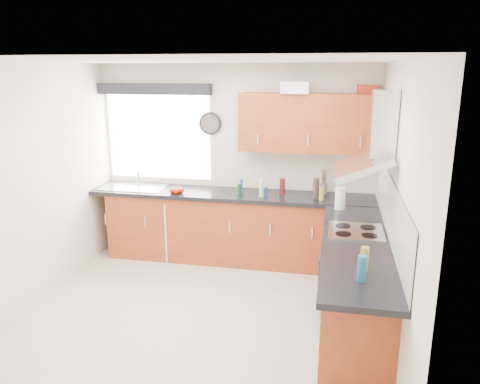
% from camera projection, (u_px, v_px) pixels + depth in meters
% --- Properties ---
extents(ground_plane, '(3.60, 3.60, 0.00)m').
position_uv_depth(ground_plane, '(199.00, 317.00, 4.74)').
color(ground_plane, beige).
extents(ceiling, '(3.60, 3.60, 0.02)m').
position_uv_depth(ceiling, '(193.00, 61.00, 4.10)').
color(ceiling, white).
rests_on(ceiling, wall_back).
extents(wall_back, '(3.60, 0.02, 2.50)m').
position_uv_depth(wall_back, '(236.00, 162.00, 6.12)').
color(wall_back, silver).
rests_on(wall_back, ground_plane).
extents(wall_front, '(3.60, 0.02, 2.50)m').
position_uv_depth(wall_front, '(107.00, 279.00, 2.71)').
color(wall_front, silver).
rests_on(wall_front, ground_plane).
extents(wall_left, '(0.02, 3.60, 2.50)m').
position_uv_depth(wall_left, '(27.00, 188.00, 4.76)').
color(wall_left, silver).
rests_on(wall_left, ground_plane).
extents(wall_right, '(0.02, 3.60, 2.50)m').
position_uv_depth(wall_right, '(395.00, 209.00, 4.07)').
color(wall_right, silver).
rests_on(wall_right, ground_plane).
extents(window, '(1.40, 0.02, 1.10)m').
position_uv_depth(window, '(159.00, 137.00, 6.24)').
color(window, silver).
rests_on(window, wall_back).
extents(window_blind, '(1.50, 0.18, 0.14)m').
position_uv_depth(window_blind, '(154.00, 89.00, 5.99)').
color(window_blind, black).
rests_on(window_blind, wall_back).
extents(splashback, '(0.01, 3.00, 0.54)m').
position_uv_depth(splashback, '(389.00, 207.00, 4.37)').
color(splashback, white).
rests_on(splashback, wall_right).
extents(base_cab_back, '(3.00, 0.58, 0.86)m').
position_uv_depth(base_cab_back, '(224.00, 228.00, 6.08)').
color(base_cab_back, maroon).
rests_on(base_cab_back, ground_plane).
extents(base_cab_corner, '(0.60, 0.60, 0.86)m').
position_uv_depth(base_cab_corner, '(350.00, 236.00, 5.76)').
color(base_cab_corner, maroon).
rests_on(base_cab_corner, ground_plane).
extents(base_cab_right, '(0.58, 2.10, 0.86)m').
position_uv_depth(base_cab_right, '(354.00, 284.00, 4.48)').
color(base_cab_right, maroon).
rests_on(base_cab_right, ground_plane).
extents(worktop_back, '(3.60, 0.62, 0.05)m').
position_uv_depth(worktop_back, '(231.00, 195.00, 5.93)').
color(worktop_back, black).
rests_on(worktop_back, base_cab_back).
extents(worktop_right, '(0.62, 2.42, 0.05)m').
position_uv_depth(worktop_right, '(357.00, 246.00, 4.22)').
color(worktop_right, black).
rests_on(worktop_right, base_cab_right).
extents(sink, '(0.84, 0.46, 0.10)m').
position_uv_depth(sink, '(133.00, 185.00, 6.17)').
color(sink, silver).
rests_on(sink, worktop_back).
extents(oven, '(0.56, 0.58, 0.85)m').
position_uv_depth(oven, '(353.00, 278.00, 4.62)').
color(oven, black).
rests_on(oven, ground_plane).
extents(hob_plate, '(0.52, 0.52, 0.01)m').
position_uv_depth(hob_plate, '(356.00, 231.00, 4.50)').
color(hob_plate, silver).
rests_on(hob_plate, worktop_right).
extents(extractor_hood, '(0.52, 0.78, 0.66)m').
position_uv_depth(extractor_hood, '(373.00, 144.00, 4.26)').
color(extractor_hood, silver).
rests_on(extractor_hood, wall_right).
extents(upper_cabinets, '(1.70, 0.35, 0.70)m').
position_uv_depth(upper_cabinets, '(310.00, 123.00, 5.63)').
color(upper_cabinets, maroon).
rests_on(upper_cabinets, wall_back).
extents(washing_machine, '(0.62, 0.61, 0.79)m').
position_uv_depth(washing_machine, '(159.00, 226.00, 6.27)').
color(washing_machine, silver).
rests_on(washing_machine, ground_plane).
extents(wall_clock, '(0.29, 0.04, 0.29)m').
position_uv_depth(wall_clock, '(210.00, 124.00, 6.02)').
color(wall_clock, black).
rests_on(wall_clock, wall_back).
extents(casserole, '(0.34, 0.25, 0.14)m').
position_uv_depth(casserole, '(296.00, 88.00, 5.46)').
color(casserole, silver).
rests_on(casserole, upper_cabinets).
extents(storage_box, '(0.23, 0.20, 0.10)m').
position_uv_depth(storage_box, '(367.00, 89.00, 5.49)').
color(storage_box, red).
rests_on(storage_box, upper_cabinets).
extents(utensil_pot, '(0.12, 0.12, 0.13)m').
position_uv_depth(utensil_pot, '(324.00, 188.00, 5.88)').
color(utensil_pot, '#756B5C').
rests_on(utensil_pot, worktop_back).
extents(kitchen_roll, '(0.14, 0.14, 0.25)m').
position_uv_depth(kitchen_roll, '(340.00, 198.00, 5.21)').
color(kitchen_roll, silver).
rests_on(kitchen_roll, worktop_right).
extents(tomato_cluster, '(0.20, 0.20, 0.07)m').
position_uv_depth(tomato_cluster, '(177.00, 190.00, 5.89)').
color(tomato_cluster, '#B11404').
rests_on(tomato_cluster, worktop_back).
extents(jar_0, '(0.04, 0.04, 0.17)m').
position_uv_depth(jar_0, '(241.00, 186.00, 5.90)').
color(jar_0, '#1D4B8C').
rests_on(jar_0, worktop_back).
extents(jar_1, '(0.06, 0.06, 0.15)m').
position_uv_depth(jar_1, '(322.00, 194.00, 5.57)').
color(jar_1, '#A48838').
rests_on(jar_1, worktop_back).
extents(jar_2, '(0.07, 0.07, 0.19)m').
position_uv_depth(jar_2, '(282.00, 186.00, 5.85)').
color(jar_2, '#5B1314').
rests_on(jar_2, worktop_back).
extents(jar_3, '(0.06, 0.06, 0.22)m').
position_uv_depth(jar_3, '(262.00, 188.00, 5.71)').
color(jar_3, '#B5AD9B').
rests_on(jar_3, worktop_back).
extents(jar_4, '(0.04, 0.04, 0.12)m').
position_uv_depth(jar_4, '(266.00, 192.00, 5.74)').
color(jar_4, navy).
rests_on(jar_4, worktop_back).
extents(jar_5, '(0.07, 0.07, 0.25)m').
position_uv_depth(jar_5, '(316.00, 189.00, 5.62)').
color(jar_5, '#36281E').
rests_on(jar_5, worktop_back).
extents(jar_6, '(0.05, 0.05, 0.15)m').
position_uv_depth(jar_6, '(239.00, 190.00, 5.76)').
color(jar_6, '#153B1A').
rests_on(jar_6, worktop_back).
extents(bottle_0, '(0.07, 0.07, 0.20)m').
position_uv_depth(bottle_0, '(364.00, 259.00, 3.61)').
color(bottle_0, olive).
rests_on(bottle_0, worktop_right).
extents(bottle_1, '(0.07, 0.07, 0.20)m').
position_uv_depth(bottle_1, '(362.00, 269.00, 3.43)').
color(bottle_1, '#19547C').
rests_on(bottle_1, worktop_right).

